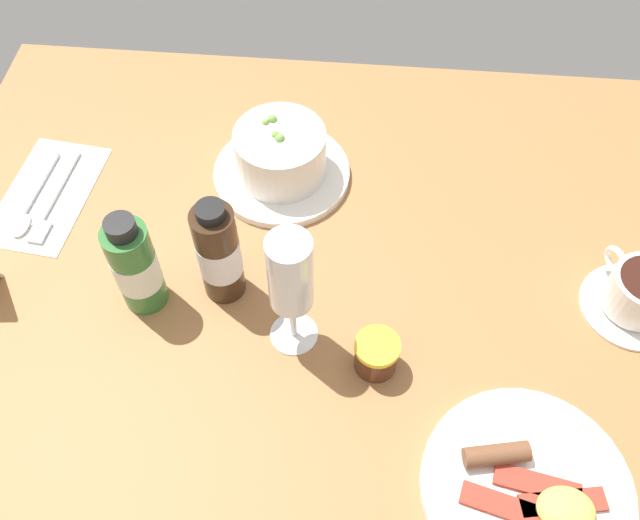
% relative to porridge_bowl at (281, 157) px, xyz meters
% --- Properties ---
extents(ground_plane, '(1.10, 0.84, 0.03)m').
position_rel_porridge_bowl_xyz_m(ground_plane, '(-0.08, 0.17, -0.06)').
color(ground_plane, '#9E6B3D').
extents(porridge_bowl, '(0.19, 0.19, 0.09)m').
position_rel_porridge_bowl_xyz_m(porridge_bowl, '(0.00, 0.00, 0.00)').
color(porridge_bowl, white).
rests_on(porridge_bowl, ground_plane).
extents(cutlery_setting, '(0.14, 0.21, 0.01)m').
position_rel_porridge_bowl_xyz_m(cutlery_setting, '(0.32, 0.07, -0.04)').
color(cutlery_setting, white).
rests_on(cutlery_setting, ground_plane).
extents(coffee_cup, '(0.13, 0.13, 0.06)m').
position_rel_porridge_bowl_xyz_m(coffee_cup, '(-0.46, 0.18, -0.01)').
color(coffee_cup, white).
rests_on(coffee_cup, ground_plane).
extents(wine_glass, '(0.06, 0.06, 0.19)m').
position_rel_porridge_bowl_xyz_m(wine_glass, '(-0.05, 0.25, 0.08)').
color(wine_glass, white).
rests_on(wine_glass, ground_plane).
extents(jam_jar, '(0.05, 0.05, 0.05)m').
position_rel_porridge_bowl_xyz_m(jam_jar, '(-0.15, 0.28, -0.02)').
color(jam_jar, '#4D2718').
rests_on(jam_jar, ground_plane).
extents(sauce_bottle_green, '(0.06, 0.06, 0.15)m').
position_rel_porridge_bowl_xyz_m(sauce_bottle_green, '(0.14, 0.22, 0.03)').
color(sauce_bottle_green, '#337233').
rests_on(sauce_bottle_green, ground_plane).
extents(sauce_bottle_brown, '(0.05, 0.05, 0.16)m').
position_rel_porridge_bowl_xyz_m(sauce_bottle_brown, '(0.05, 0.19, 0.03)').
color(sauce_bottle_brown, '#382314').
rests_on(sauce_bottle_brown, ground_plane).
extents(breakfast_plate, '(0.22, 0.22, 0.04)m').
position_rel_porridge_bowl_xyz_m(breakfast_plate, '(-0.31, 0.42, -0.03)').
color(breakfast_plate, white).
rests_on(breakfast_plate, ground_plane).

